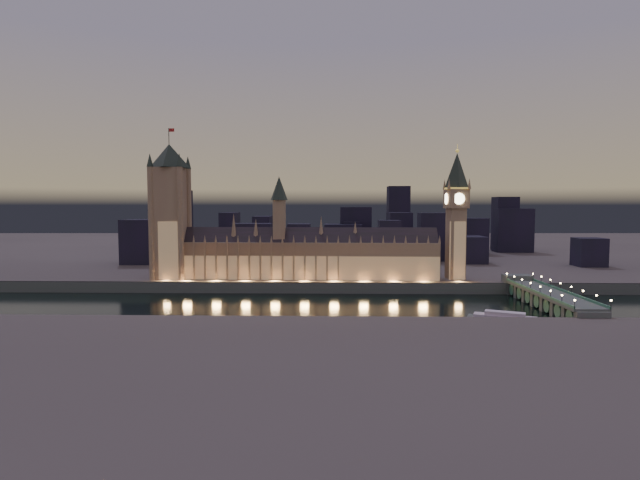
{
  "coord_description": "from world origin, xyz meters",
  "views": [
    {
      "loc": [
        13.58,
        -317.94,
        64.09
      ],
      "look_at": [
        5.0,
        55.0,
        38.0
      ],
      "focal_mm": 28.0,
      "sensor_mm": 36.0,
      "label": 1
    }
  ],
  "objects_px": {
    "victoria_tower": "(170,204)",
    "elizabeth_tower": "(456,205)",
    "westminster_bridge": "(546,297)",
    "river_boat": "(505,317)",
    "palace_of_westminster": "(304,254)"
  },
  "relations": [
    {
      "from": "westminster_bridge",
      "to": "river_boat",
      "type": "relative_size",
      "value": 2.76
    },
    {
      "from": "elizabeth_tower",
      "to": "river_boat",
      "type": "relative_size",
      "value": 2.48
    },
    {
      "from": "elizabeth_tower",
      "to": "victoria_tower",
      "type": "bearing_deg",
      "value": -180.0
    },
    {
      "from": "palace_of_westminster",
      "to": "westminster_bridge",
      "type": "xyz_separation_m",
      "value": [
        156.11,
        -65.2,
        -20.38
      ]
    },
    {
      "from": "river_boat",
      "to": "palace_of_westminster",
      "type": "bearing_deg",
      "value": 139.24
    },
    {
      "from": "victoria_tower",
      "to": "westminster_bridge",
      "type": "relative_size",
      "value": 1.01
    },
    {
      "from": "elizabeth_tower",
      "to": "river_boat",
      "type": "bearing_deg",
      "value": -88.36
    },
    {
      "from": "victoria_tower",
      "to": "westminster_bridge",
      "type": "height_order",
      "value": "victoria_tower"
    },
    {
      "from": "elizabeth_tower",
      "to": "river_boat",
      "type": "xyz_separation_m",
      "value": [
        2.92,
        -101.97,
        -63.04
      ]
    },
    {
      "from": "victoria_tower",
      "to": "elizabeth_tower",
      "type": "relative_size",
      "value": 1.12
    },
    {
      "from": "westminster_bridge",
      "to": "elizabeth_tower",
      "type": "bearing_deg",
      "value": 122.04
    },
    {
      "from": "westminster_bridge",
      "to": "river_boat",
      "type": "bearing_deg",
      "value": -136.06
    },
    {
      "from": "westminster_bridge",
      "to": "palace_of_westminster",
      "type": "bearing_deg",
      "value": 157.33
    },
    {
      "from": "palace_of_westminster",
      "to": "victoria_tower",
      "type": "distance_m",
      "value": 109.69
    },
    {
      "from": "elizabeth_tower",
      "to": "river_boat",
      "type": "distance_m",
      "value": 119.92
    }
  ]
}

